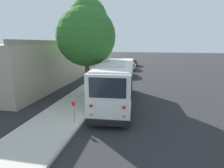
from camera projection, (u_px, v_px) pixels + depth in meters
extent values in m
plane|color=#28282B|center=(119.00, 101.00, 14.86)|extent=(160.00, 160.00, 0.00)
cube|color=beige|center=(82.00, 98.00, 15.43)|extent=(80.00, 3.23, 0.15)
cube|color=#AAA69D|center=(101.00, 99.00, 15.12)|extent=(80.00, 0.14, 0.15)
cube|color=white|center=(116.00, 83.00, 13.78)|extent=(9.11, 3.02, 2.88)
cube|color=black|center=(116.00, 98.00, 14.08)|extent=(9.16, 3.08, 0.28)
cube|color=black|center=(116.00, 75.00, 13.64)|extent=(8.39, 3.07, 1.38)
cube|color=black|center=(121.00, 67.00, 18.00)|extent=(0.16, 2.19, 1.45)
cube|color=black|center=(107.00, 88.00, 9.26)|extent=(0.15, 2.01, 1.10)
cube|color=black|center=(121.00, 61.00, 17.84)|extent=(0.15, 1.81, 0.22)
cube|color=white|center=(116.00, 64.00, 13.44)|extent=(8.55, 2.76, 0.10)
cube|color=silver|center=(114.00, 65.00, 11.87)|extent=(1.73, 1.51, 0.20)
cube|color=black|center=(121.00, 85.00, 18.45)|extent=(0.25, 2.53, 0.36)
cube|color=black|center=(107.00, 123.00, 9.70)|extent=(0.25, 2.53, 0.36)
cylinder|color=red|center=(91.00, 106.00, 9.54)|extent=(0.04, 0.18, 0.18)
cylinder|color=orange|center=(91.00, 115.00, 9.66)|extent=(0.04, 0.14, 0.14)
cylinder|color=red|center=(124.00, 107.00, 9.31)|extent=(0.04, 0.18, 0.18)
cylinder|color=orange|center=(124.00, 117.00, 9.43)|extent=(0.04, 0.14, 0.14)
cube|color=white|center=(113.00, 83.00, 18.56)|extent=(0.06, 0.32, 0.18)
cube|color=white|center=(129.00, 83.00, 18.35)|extent=(0.06, 0.32, 0.18)
cube|color=black|center=(107.00, 65.00, 17.82)|extent=(0.07, 0.10, 0.24)
cylinder|color=black|center=(108.00, 88.00, 16.76)|extent=(1.12, 0.36, 1.10)
cylinder|color=slate|center=(108.00, 88.00, 16.76)|extent=(0.51, 0.35, 0.49)
cylinder|color=black|center=(131.00, 89.00, 16.49)|extent=(1.12, 0.36, 1.10)
cylinder|color=slate|center=(131.00, 89.00, 16.49)|extent=(0.51, 0.35, 0.49)
cylinder|color=black|center=(96.00, 108.00, 11.77)|extent=(1.12, 0.36, 1.10)
cylinder|color=slate|center=(96.00, 108.00, 11.77)|extent=(0.51, 0.35, 0.49)
cylinder|color=black|center=(129.00, 109.00, 11.49)|extent=(1.12, 0.36, 1.10)
cylinder|color=slate|center=(129.00, 109.00, 11.49)|extent=(0.51, 0.35, 0.49)
cube|color=black|center=(127.00, 73.00, 25.71)|extent=(4.36, 1.73, 0.61)
cube|color=black|center=(127.00, 70.00, 25.47)|extent=(2.07, 1.49, 0.48)
cube|color=black|center=(127.00, 68.00, 25.42)|extent=(1.98, 1.46, 0.05)
cube|color=black|center=(128.00, 72.00, 27.86)|extent=(0.08, 1.67, 0.20)
cube|color=black|center=(125.00, 77.00, 23.65)|extent=(0.08, 1.67, 0.20)
cylinder|color=black|center=(122.00, 73.00, 27.20)|extent=(0.62, 0.20, 0.62)
cylinder|color=slate|center=(122.00, 73.00, 27.20)|extent=(0.28, 0.22, 0.28)
cylinder|color=black|center=(133.00, 73.00, 26.91)|extent=(0.62, 0.20, 0.62)
cylinder|color=slate|center=(133.00, 73.00, 26.91)|extent=(0.28, 0.22, 0.28)
cylinder|color=black|center=(120.00, 76.00, 24.57)|extent=(0.62, 0.20, 0.62)
cylinder|color=slate|center=(120.00, 76.00, 24.57)|extent=(0.28, 0.22, 0.28)
cylinder|color=black|center=(131.00, 76.00, 24.28)|extent=(0.62, 0.20, 0.62)
cylinder|color=slate|center=(131.00, 76.00, 24.28)|extent=(0.28, 0.22, 0.28)
cube|color=#A8AAAF|center=(130.00, 67.00, 31.91)|extent=(4.49, 1.83, 0.61)
cube|color=black|center=(130.00, 64.00, 31.67)|extent=(2.14, 1.54, 0.48)
cube|color=#A8AAAF|center=(130.00, 63.00, 31.62)|extent=(2.06, 1.50, 0.05)
cube|color=black|center=(132.00, 67.00, 34.10)|extent=(0.11, 1.69, 0.20)
cube|color=black|center=(129.00, 70.00, 29.81)|extent=(0.11, 1.69, 0.20)
cylinder|color=black|center=(127.00, 67.00, 33.44)|extent=(0.61, 0.21, 0.61)
cylinder|color=slate|center=(127.00, 67.00, 33.44)|extent=(0.28, 0.23, 0.27)
cylinder|color=black|center=(135.00, 67.00, 33.12)|extent=(0.61, 0.21, 0.61)
cylinder|color=slate|center=(135.00, 67.00, 33.12)|extent=(0.28, 0.23, 0.27)
cylinder|color=black|center=(125.00, 69.00, 30.76)|extent=(0.61, 0.21, 0.61)
cylinder|color=slate|center=(125.00, 69.00, 30.76)|extent=(0.28, 0.23, 0.27)
cylinder|color=black|center=(134.00, 69.00, 30.44)|extent=(0.61, 0.21, 0.61)
cylinder|color=slate|center=(134.00, 69.00, 30.44)|extent=(0.28, 0.23, 0.27)
cube|color=maroon|center=(133.00, 64.00, 37.38)|extent=(4.20, 1.85, 0.65)
cube|color=black|center=(133.00, 61.00, 37.14)|extent=(2.01, 1.56, 0.48)
cube|color=maroon|center=(133.00, 60.00, 37.09)|extent=(1.93, 1.52, 0.05)
cube|color=black|center=(134.00, 64.00, 39.43)|extent=(0.12, 1.69, 0.20)
cube|color=black|center=(132.00, 66.00, 35.43)|extent=(0.12, 1.69, 0.20)
cylinder|color=black|center=(130.00, 64.00, 38.83)|extent=(0.67, 0.22, 0.66)
cylinder|color=slate|center=(130.00, 64.00, 38.83)|extent=(0.30, 0.23, 0.30)
cylinder|color=black|center=(137.00, 64.00, 38.50)|extent=(0.67, 0.22, 0.66)
cylinder|color=slate|center=(137.00, 64.00, 38.50)|extent=(0.30, 0.23, 0.30)
cylinder|color=black|center=(128.00, 65.00, 36.33)|extent=(0.67, 0.22, 0.66)
cylinder|color=slate|center=(128.00, 65.00, 36.33)|extent=(0.30, 0.23, 0.30)
cylinder|color=black|center=(136.00, 65.00, 36.00)|extent=(0.67, 0.22, 0.66)
cylinder|color=slate|center=(136.00, 65.00, 36.00)|extent=(0.30, 0.23, 0.30)
cylinder|color=brown|center=(87.00, 75.00, 16.40)|extent=(0.39, 0.39, 3.36)
sphere|color=#2D6B28|center=(86.00, 37.00, 15.59)|extent=(5.28, 5.28, 5.28)
sphere|color=#31732C|center=(88.00, 17.00, 15.82)|extent=(3.43, 3.43, 3.43)
cylinder|color=gray|center=(74.00, 114.00, 10.40)|extent=(0.06, 0.06, 1.04)
cube|color=red|center=(74.00, 104.00, 10.25)|extent=(0.02, 0.22, 0.28)
cylinder|color=gray|center=(86.00, 102.00, 12.45)|extent=(0.06, 0.06, 1.08)
cylinder|color=#99999E|center=(110.00, 81.00, 20.65)|extent=(0.22, 0.22, 0.65)
sphere|color=#99999E|center=(110.00, 77.00, 20.56)|extent=(0.20, 0.20, 0.20)
cube|color=tan|center=(32.00, 65.00, 20.48)|extent=(16.14, 8.28, 4.65)
cube|color=gray|center=(62.00, 43.00, 19.17)|extent=(16.14, 0.30, 0.40)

